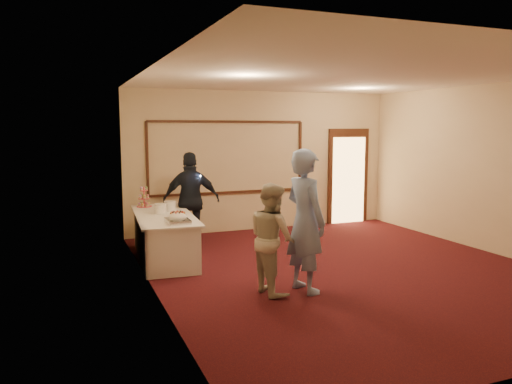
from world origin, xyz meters
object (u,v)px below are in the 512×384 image
plate_stack_a (160,209)px  woman (272,238)px  buffet_table (164,236)px  cupcake_stand (144,199)px  man (305,221)px  guest (191,200)px  plate_stack_b (170,206)px  tart (178,214)px  pavlova_tray (178,218)px

plate_stack_a → woman: (1.06, -2.35, -0.11)m
plate_stack_a → woman: 2.57m
buffet_table → cupcake_stand: 1.09m
man → guest: bearing=4.5°
plate_stack_b → tart: 0.52m
plate_stack_a → man: bearing=-58.7°
plate_stack_b → man: man is taller
buffet_table → plate_stack_b: (0.17, 0.29, 0.47)m
tart → plate_stack_a: bearing=127.6°
pavlova_tray → woman: (0.97, -1.40, -0.10)m
pavlova_tray → guest: 1.61m
plate_stack_a → tart: bearing=-52.4°
woman → guest: 2.93m
man → plate_stack_a: bearing=20.7°
man → woman: man is taller
cupcake_stand → plate_stack_a: size_ratio=1.96×
pavlova_tray → guest: guest is taller
buffet_table → cupcake_stand: (-0.18, 0.94, 0.53)m
pavlova_tray → tart: pavlova_tray is taller
buffet_table → guest: bearing=44.2°
buffet_table → man: (1.45, -2.39, 0.59)m
cupcake_stand → woman: bearing=-69.7°
buffet_table → plate_stack_a: (-0.04, 0.07, 0.47)m
tart → guest: size_ratio=0.16×
cupcake_stand → plate_stack_a: cupcake_stand is taller
woman → plate_stack_b: bearing=12.8°
tart → man: man is taller
man → guest: size_ratio=1.10×
plate_stack_b → tart: bearing=-87.4°
cupcake_stand → plate_stack_a: bearing=-81.1°
tart → guest: 0.97m
woman → tart: bearing=16.5°
buffet_table → woman: bearing=-65.9°
buffet_table → woman: woman is taller
plate_stack_b → man: bearing=-64.3°
buffet_table → guest: (0.64, 0.62, 0.50)m
pavlova_tray → plate_stack_a: pavlova_tray is taller
plate_stack_a → guest: guest is taller
tart → woman: 2.21m
pavlova_tray → plate_stack_b: 1.17m
pavlova_tray → woman: size_ratio=0.32×
buffet_table → guest: 1.02m
pavlova_tray → plate_stack_a: size_ratio=2.34×
cupcake_stand → plate_stack_b: 0.74m
cupcake_stand → man: 3.70m
plate_stack_a → tart: size_ratio=0.71×
cupcake_stand → guest: size_ratio=0.23×
man → woman: bearing=65.2°
plate_stack_a → plate_stack_b: bearing=46.5°
man → guest: man is taller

